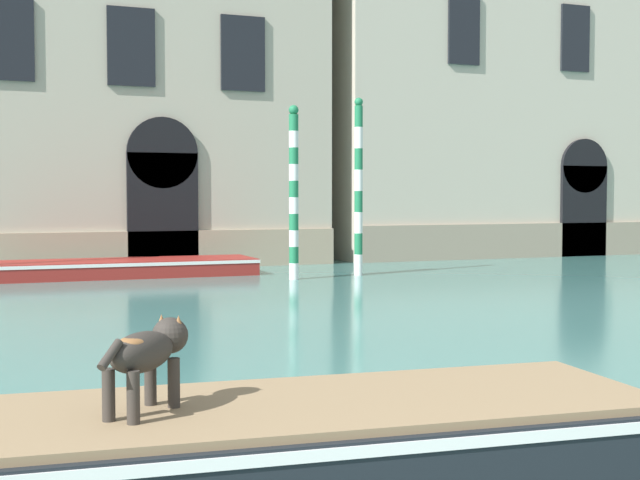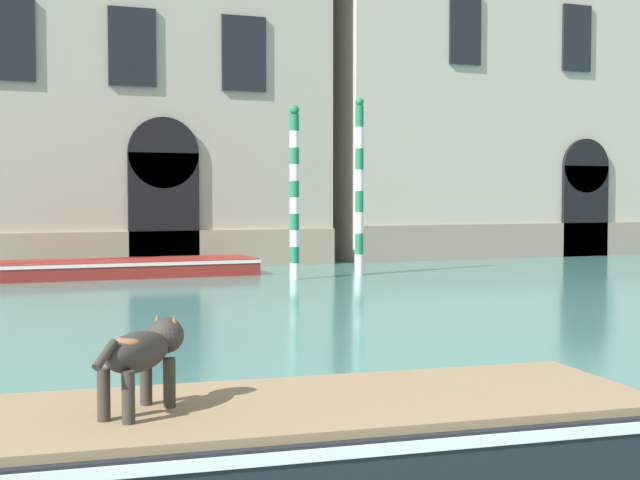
# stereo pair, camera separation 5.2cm
# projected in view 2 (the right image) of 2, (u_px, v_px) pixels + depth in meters

# --- Properties ---
(boat_foreground) EXTENTS (6.57, 2.47, 0.52)m
(boat_foreground) POSITION_uv_depth(u_px,v_px,m) (234.00, 439.00, 6.38)
(boat_foreground) COLOR black
(boat_foreground) RESTS_ON ground_plane
(dog_on_deck) EXTENTS (0.74, 0.75, 0.64)m
(dog_on_deck) POSITION_uv_depth(u_px,v_px,m) (143.00, 352.00, 6.17)
(dog_on_deck) COLOR #332D28
(dog_on_deck) RESTS_ON boat_foreground
(boat_moored_near_palazzo) EXTENTS (6.23, 1.97, 0.41)m
(boat_moored_near_palazzo) POSITION_uv_depth(u_px,v_px,m) (131.00, 267.00, 22.16)
(boat_moored_near_palazzo) COLOR maroon
(boat_moored_near_palazzo) RESTS_ON ground_plane
(mooring_pole_0) EXTENTS (0.24, 0.24, 4.15)m
(mooring_pole_0) POSITION_uv_depth(u_px,v_px,m) (294.00, 192.00, 21.18)
(mooring_pole_0) COLOR white
(mooring_pole_0) RESTS_ON ground_plane
(mooring_pole_5) EXTENTS (0.21, 0.21, 4.44)m
(mooring_pole_5) POSITION_uv_depth(u_px,v_px,m) (359.00, 186.00, 22.25)
(mooring_pole_5) COLOR white
(mooring_pole_5) RESTS_ON ground_plane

